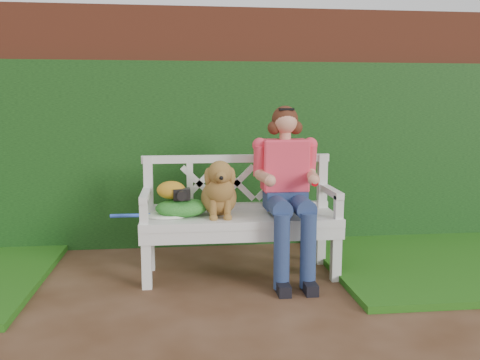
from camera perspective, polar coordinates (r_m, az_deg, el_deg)
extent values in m
plane|color=#412514|center=(3.31, -5.28, -15.01)|extent=(60.00, 60.00, 0.00)
cube|color=brown|center=(4.94, -6.01, 5.93)|extent=(10.00, 0.30, 2.20)
cube|color=#225B1C|center=(4.74, -5.93, 2.79)|extent=(10.00, 0.18, 1.70)
cube|color=#1F5B14|center=(4.82, 24.59, -7.86)|extent=(2.60, 2.00, 0.05)
cube|color=black|center=(3.81, -6.55, -1.58)|extent=(0.13, 0.10, 0.08)
ellipsoid|color=#BA801C|center=(3.84, -7.73, -1.12)|extent=(0.26, 0.23, 0.14)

